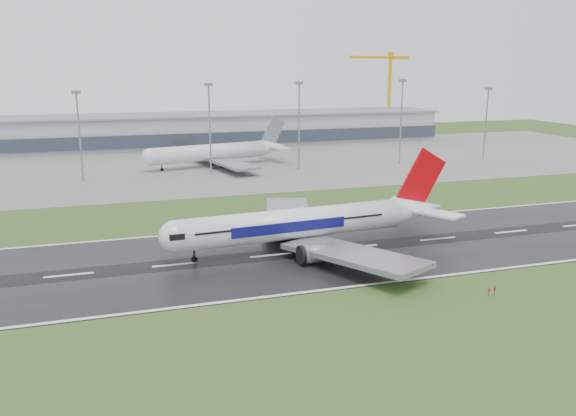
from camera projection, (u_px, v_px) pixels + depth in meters
name	position (u px, v px, depth m)	size (l,w,h in m)	color
ground	(358.00, 247.00, 128.45)	(520.00, 520.00, 0.00)	#2D4D1C
runway	(358.00, 247.00, 128.44)	(400.00, 45.00, 0.10)	black
apron	(235.00, 162.00, 244.30)	(400.00, 130.00, 0.08)	slate
terminal	(209.00, 130.00, 298.17)	(240.00, 36.00, 15.00)	#8F939A
main_airliner	(313.00, 204.00, 125.69)	(66.51, 63.35, 19.64)	silver
parked_airliner	(215.00, 143.00, 231.14)	(62.58, 58.27, 18.34)	silver
tower_crane	(389.00, 94.00, 340.29)	(47.93, 2.61, 47.07)	#D3A307
floodmast_1	(80.00, 138.00, 200.16)	(0.64, 0.64, 29.79)	gray
floodmast_2	(210.00, 131.00, 213.13)	(0.64, 0.64, 31.94)	gray
floodmast_3	(299.00, 128.00, 223.18)	(0.64, 0.64, 32.22)	gray
floodmast_4	(401.00, 124.00, 235.88)	(0.64, 0.64, 32.83)	gray
floodmast_5	(486.00, 125.00, 248.13)	(0.64, 0.64, 29.25)	gray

